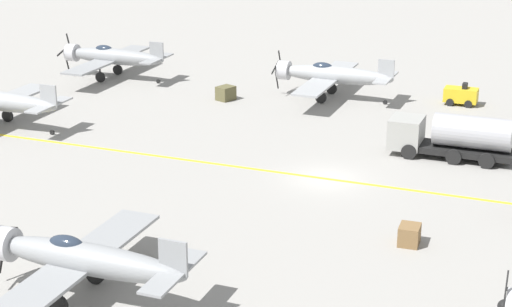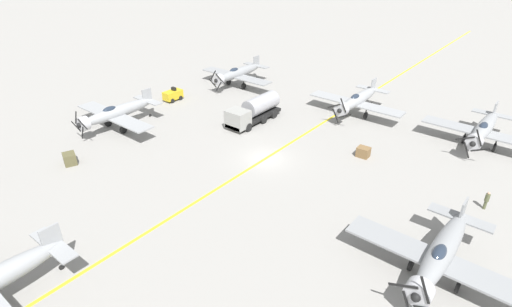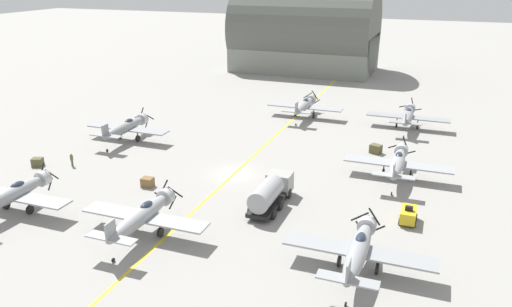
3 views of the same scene
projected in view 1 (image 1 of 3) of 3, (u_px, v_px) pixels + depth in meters
ground_plane at (326, 179)px, 52.42m from camera, size 400.00×400.00×0.00m
taxiway_stripe at (326, 179)px, 52.42m from camera, size 0.30×160.00×0.01m
airplane_mid_right at (331, 75)px, 69.21m from camera, size 12.00×9.98×3.68m
airplane_far_right at (112, 57)px, 75.61m from camera, size 12.00×9.98×3.75m
airplane_mid_left at (82, 259)px, 37.42m from camera, size 12.00×9.98×3.68m
fuel_tanker at (451, 136)px, 55.61m from camera, size 2.68×8.00×2.98m
tow_tractor at (461, 95)px, 67.96m from camera, size 1.57×2.60×1.79m
supply_crate_mid_lane at (409, 235)px, 43.37m from camera, size 1.28×1.09×1.03m
supply_crate_outboard at (226, 93)px, 69.37m from camera, size 1.67×1.54×1.13m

